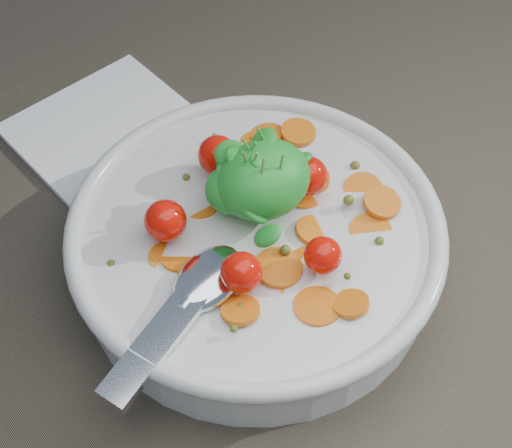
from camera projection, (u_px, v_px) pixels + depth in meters
ground at (281, 278)px, 0.66m from camera, size 6.00×6.00×0.00m
bowl at (256, 242)px, 0.64m from camera, size 0.33×0.30×0.13m
napkin at (105, 128)px, 0.77m from camera, size 0.17×0.15×0.01m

